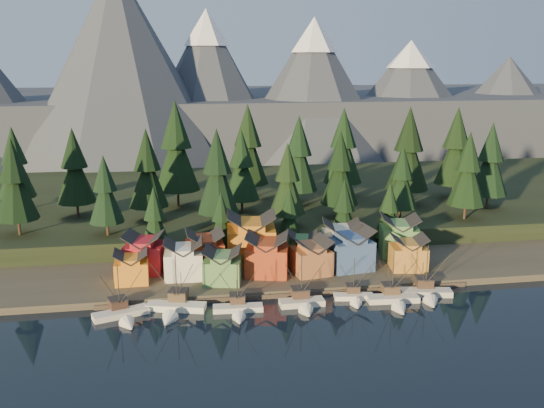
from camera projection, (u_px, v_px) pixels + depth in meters
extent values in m
plane|color=black|center=(303.00, 327.00, 114.29)|extent=(500.00, 500.00, 0.00)
cube|color=#3D372C|center=(270.00, 257.00, 152.45)|extent=(400.00, 50.00, 1.50)
cube|color=black|center=(245.00, 202.00, 199.84)|extent=(420.00, 100.00, 6.00)
cube|color=#4F4238|center=(287.00, 292.00, 129.99)|extent=(80.00, 4.00, 1.00)
cube|color=#404553|center=(213.00, 120.00, 340.76)|extent=(560.00, 160.00, 30.00)
cone|color=#404553|center=(119.00, 68.00, 269.00)|extent=(100.00, 100.00, 90.00)
cone|color=#404553|center=(208.00, 86.00, 294.74)|extent=(80.00, 80.00, 72.00)
cone|color=white|center=(206.00, 27.00, 288.25)|extent=(22.40, 22.40, 17.28)
cone|color=#404553|center=(313.00, 90.00, 291.65)|extent=(84.00, 84.00, 68.00)
cone|color=white|center=(314.00, 35.00, 285.53)|extent=(23.52, 23.52, 16.32)
cone|color=#404553|center=(409.00, 97.00, 316.91)|extent=(92.00, 92.00, 58.00)
cone|color=white|center=(411.00, 54.00, 311.68)|extent=(25.76, 25.76, 13.92)
cone|color=#404553|center=(506.00, 103.00, 335.05)|extent=(88.00, 88.00, 50.00)
cube|color=beige|center=(121.00, 315.00, 119.12)|extent=(11.29, 6.48, 1.67)
cone|color=beige|center=(129.00, 326.00, 114.02)|extent=(4.16, 4.52, 3.13)
cube|color=black|center=(121.00, 317.00, 119.27)|extent=(11.56, 6.62, 0.36)
cube|color=#422C23|center=(118.00, 303.00, 120.43)|extent=(4.17, 4.04, 1.88)
cube|color=#282626|center=(118.00, 298.00, 120.19)|extent=(4.43, 4.30, 0.21)
cylinder|color=black|center=(119.00, 287.00, 118.39)|extent=(0.19, 0.19, 9.38)
cylinder|color=black|center=(115.00, 293.00, 122.01)|extent=(0.15, 0.15, 4.59)
cube|color=white|center=(176.00, 308.00, 122.24)|extent=(12.41, 6.33, 1.81)
cone|color=white|center=(168.00, 322.00, 115.90)|extent=(4.32, 4.81, 3.40)
cube|color=black|center=(176.00, 311.00, 122.40)|extent=(12.71, 6.46, 0.40)
cube|color=brown|center=(179.00, 296.00, 123.94)|extent=(4.37, 4.21, 2.04)
cube|color=#282626|center=(178.00, 290.00, 123.67)|extent=(4.65, 4.48, 0.23)
cylinder|color=black|center=(176.00, 279.00, 121.54)|extent=(0.20, 0.20, 10.19)
cylinder|color=black|center=(181.00, 284.00, 125.96)|extent=(0.16, 0.16, 4.98)
cube|color=beige|center=(238.00, 309.00, 121.77)|extent=(10.17, 3.42, 1.51)
cone|color=beige|center=(239.00, 321.00, 116.46)|extent=(3.03, 3.58, 2.84)
cube|color=black|center=(238.00, 312.00, 121.90)|extent=(10.41, 3.48, 0.33)
cube|color=#4C3628|center=(237.00, 299.00, 123.19)|extent=(3.19, 3.01, 1.70)
cube|color=#282626|center=(237.00, 294.00, 122.97)|extent=(3.39, 3.21, 0.19)
cylinder|color=black|center=(237.00, 285.00, 121.18)|extent=(0.17, 0.17, 8.52)
cylinder|color=black|center=(237.00, 289.00, 124.88)|extent=(0.13, 0.13, 4.16)
cube|color=beige|center=(302.00, 304.00, 124.37)|extent=(9.25, 3.42, 1.72)
cone|color=beige|center=(308.00, 314.00, 119.56)|extent=(3.29, 3.21, 3.22)
cube|color=black|center=(302.00, 306.00, 124.52)|extent=(9.47, 3.48, 0.38)
cube|color=#4C3428|center=(300.00, 293.00, 125.58)|extent=(3.50, 3.29, 1.93)
cube|color=#282626|center=(300.00, 288.00, 125.32)|extent=(3.72, 3.51, 0.21)
cylinder|color=black|center=(302.00, 277.00, 123.57)|extent=(0.19, 0.19, 9.65)
cylinder|color=black|center=(298.00, 283.00, 127.04)|extent=(0.15, 0.15, 4.72)
cube|color=white|center=(354.00, 297.00, 127.72)|extent=(8.56, 3.78, 1.40)
cone|color=white|center=(357.00, 306.00, 123.32)|extent=(3.00, 3.17, 2.62)
cube|color=black|center=(354.00, 300.00, 127.85)|extent=(8.76, 3.85, 0.31)
cube|color=#483426|center=(353.00, 289.00, 128.87)|extent=(3.14, 3.00, 1.57)
cube|color=#282626|center=(353.00, 285.00, 128.66)|extent=(3.34, 3.19, 0.17)
cylinder|color=black|center=(354.00, 276.00, 127.13)|extent=(0.16, 0.16, 7.87)
cylinder|color=black|center=(352.00, 280.00, 130.25)|extent=(0.12, 0.12, 3.85)
cube|color=beige|center=(393.00, 300.00, 126.36)|extent=(10.94, 3.94, 1.69)
cone|color=beige|center=(401.00, 311.00, 120.65)|extent=(3.43, 3.89, 3.17)
cube|color=black|center=(393.00, 303.00, 126.51)|extent=(11.20, 4.01, 0.37)
cube|color=brown|center=(390.00, 289.00, 127.87)|extent=(3.60, 3.41, 1.90)
cube|color=#282626|center=(391.00, 284.00, 127.62)|extent=(3.83, 3.64, 0.21)
cylinder|color=black|center=(393.00, 274.00, 125.67)|extent=(0.19, 0.19, 9.52)
cylinder|color=black|center=(388.00, 279.00, 129.67)|extent=(0.15, 0.15, 4.65)
cube|color=beige|center=(426.00, 293.00, 129.74)|extent=(11.22, 5.27, 1.73)
cone|color=beige|center=(432.00, 304.00, 123.99)|extent=(3.90, 4.24, 3.24)
cube|color=black|center=(426.00, 296.00, 129.89)|extent=(11.48, 5.38, 0.38)
cube|color=#443024|center=(424.00, 283.00, 131.26)|extent=(4.02, 3.85, 1.95)
cube|color=#282626|center=(425.00, 278.00, 131.00)|extent=(4.28, 4.11, 0.22)
cylinder|color=black|center=(427.00, 267.00, 129.03)|extent=(0.19, 0.19, 9.73)
cylinder|color=black|center=(423.00, 272.00, 133.07)|extent=(0.15, 0.15, 4.76)
cube|color=orange|center=(132.00, 272.00, 132.46)|extent=(7.31, 6.43, 4.94)
cube|color=orange|center=(131.00, 259.00, 131.76)|extent=(4.08, 6.24, 1.01)
cube|color=silver|center=(184.00, 264.00, 135.45)|extent=(8.70, 7.80, 6.07)
cube|color=silver|center=(183.00, 249.00, 134.60)|extent=(4.91, 7.50, 1.18)
cube|color=#548246|center=(223.00, 270.00, 132.71)|extent=(9.30, 8.89, 5.31)
cube|color=#548246|center=(222.00, 256.00, 131.95)|extent=(5.76, 8.02, 1.12)
cube|color=#9D3518|center=(267.00, 260.00, 137.17)|extent=(11.04, 10.23, 6.60)
cube|color=#9D3518|center=(267.00, 244.00, 136.24)|extent=(6.91, 9.07, 1.31)
cube|color=#A06039|center=(311.00, 261.00, 138.16)|extent=(9.15, 9.15, 5.70)
cube|color=#A06039|center=(311.00, 247.00, 137.35)|extent=(5.58, 8.42, 1.12)
cube|color=#395588|center=(350.00, 254.00, 140.84)|extent=(10.46, 9.21, 6.94)
cube|color=#395588|center=(350.00, 237.00, 139.87)|extent=(6.25, 8.44, 1.32)
cube|color=#B77B2F|center=(408.00, 257.00, 140.98)|extent=(8.89, 8.05, 5.47)
cube|color=#B77B2F|center=(409.00, 244.00, 140.20)|extent=(5.33, 7.39, 1.12)
cube|color=maroon|center=(145.00, 258.00, 138.84)|extent=(9.84, 9.09, 6.64)
cube|color=maroon|center=(144.00, 242.00, 137.91)|extent=(6.04, 8.20, 1.20)
cube|color=#9C3318|center=(205.00, 256.00, 139.92)|extent=(8.69, 8.20, 6.77)
cube|color=#9C3318|center=(205.00, 240.00, 138.98)|extent=(4.94, 7.86, 1.17)
cube|color=orange|center=(251.00, 245.00, 145.61)|extent=(12.26, 10.73, 8.52)
cube|color=orange|center=(251.00, 224.00, 144.41)|extent=(7.15, 10.03, 1.60)
cube|color=#3C6E3F|center=(302.00, 252.00, 145.48)|extent=(8.78, 7.83, 5.29)
cube|color=#3C6E3F|center=(302.00, 239.00, 144.73)|extent=(5.48, 6.87, 1.05)
cube|color=beige|center=(341.00, 246.00, 147.52)|extent=(10.03, 9.22, 6.88)
cube|color=beige|center=(341.00, 230.00, 146.56)|extent=(6.08, 8.41, 1.24)
cube|color=#528648|center=(399.00, 241.00, 150.22)|extent=(10.51, 10.08, 7.29)
cube|color=#528648|center=(400.00, 225.00, 149.21)|extent=(6.53, 9.08, 1.26)
cylinder|color=#332319|center=(19.00, 226.00, 152.35)|extent=(0.70, 0.70, 4.31)
cone|color=black|center=(15.00, 190.00, 150.13)|extent=(10.55, 10.55, 14.86)
cone|color=black|center=(12.00, 160.00, 148.31)|extent=(7.19, 7.19, 10.79)
cylinder|color=#332319|center=(78.00, 209.00, 169.58)|extent=(0.70, 0.70, 4.40)
cone|color=black|center=(75.00, 176.00, 167.32)|extent=(10.76, 10.76, 15.17)
cone|color=black|center=(73.00, 147.00, 165.46)|extent=(7.34, 7.34, 11.01)
cylinder|color=#332319|center=(108.00, 228.00, 152.10)|extent=(0.70, 0.70, 3.59)
cone|color=black|center=(106.00, 198.00, 150.25)|extent=(8.78, 8.78, 12.37)
cone|color=black|center=(104.00, 173.00, 148.74)|extent=(5.98, 5.98, 8.98)
cylinder|color=#332319|center=(149.00, 213.00, 165.08)|extent=(0.70, 0.70, 4.46)
cone|color=black|center=(148.00, 178.00, 162.79)|extent=(10.91, 10.91, 15.37)
cone|color=black|center=(146.00, 149.00, 160.91)|extent=(7.44, 7.44, 11.16)
cylinder|color=#332319|center=(178.00, 198.00, 180.60)|extent=(0.70, 0.70, 5.58)
cone|color=black|center=(177.00, 158.00, 177.73)|extent=(13.64, 13.64, 19.22)
cone|color=black|center=(175.00, 124.00, 175.38)|extent=(9.30, 9.30, 13.95)
cylinder|color=#332319|center=(218.00, 219.00, 158.34)|extent=(0.70, 0.70, 4.60)
cone|color=black|center=(217.00, 182.00, 155.98)|extent=(11.24, 11.24, 15.84)
cone|color=black|center=(217.00, 151.00, 154.04)|extent=(7.67, 7.67, 11.50)
cylinder|color=#332319|center=(242.00, 205.00, 174.03)|extent=(0.70, 0.70, 4.25)
cone|color=black|center=(242.00, 174.00, 171.85)|extent=(10.38, 10.38, 14.63)
cone|color=black|center=(241.00, 148.00, 170.06)|extent=(7.08, 7.08, 10.62)
cylinder|color=#332319|center=(287.00, 220.00, 159.36)|extent=(0.70, 0.70, 3.93)
cone|color=black|center=(287.00, 188.00, 157.34)|extent=(9.61, 9.61, 13.55)
cone|color=black|center=(288.00, 162.00, 155.69)|extent=(6.56, 6.56, 9.83)
cylinder|color=#332319|center=(298.00, 197.00, 183.54)|extent=(0.70, 0.70, 4.75)
cone|color=black|center=(299.00, 163.00, 181.10)|extent=(11.60, 11.60, 16.35)
cone|color=black|center=(299.00, 135.00, 179.10)|extent=(7.91, 7.91, 11.87)
cylinder|color=#332319|center=(339.00, 210.00, 168.57)|extent=(0.70, 0.70, 4.28)
cone|color=black|center=(340.00, 178.00, 166.38)|extent=(10.45, 10.45, 14.73)
cone|color=black|center=(341.00, 150.00, 164.58)|extent=(7.13, 7.13, 10.69)
cylinder|color=#332319|center=(342.00, 189.00, 193.72)|extent=(0.70, 0.70, 5.00)
cone|color=black|center=(343.00, 156.00, 191.15)|extent=(12.23, 12.23, 17.23)
cone|color=black|center=(344.00, 127.00, 189.04)|extent=(8.34, 8.34, 12.51)
cylinder|color=#332319|center=(400.00, 213.00, 166.40)|extent=(0.70, 0.70, 3.62)
cone|color=black|center=(402.00, 185.00, 164.54)|extent=(8.86, 8.86, 12.48)
cone|color=black|center=(403.00, 162.00, 163.01)|extent=(6.04, 6.04, 9.06)
cylinder|color=#332319|center=(406.00, 197.00, 182.82)|extent=(0.70, 0.70, 5.21)
cone|color=black|center=(408.00, 160.00, 180.14)|extent=(12.73, 12.73, 17.93)
cone|color=black|center=(410.00, 129.00, 177.95)|extent=(8.68, 8.68, 13.01)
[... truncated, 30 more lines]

